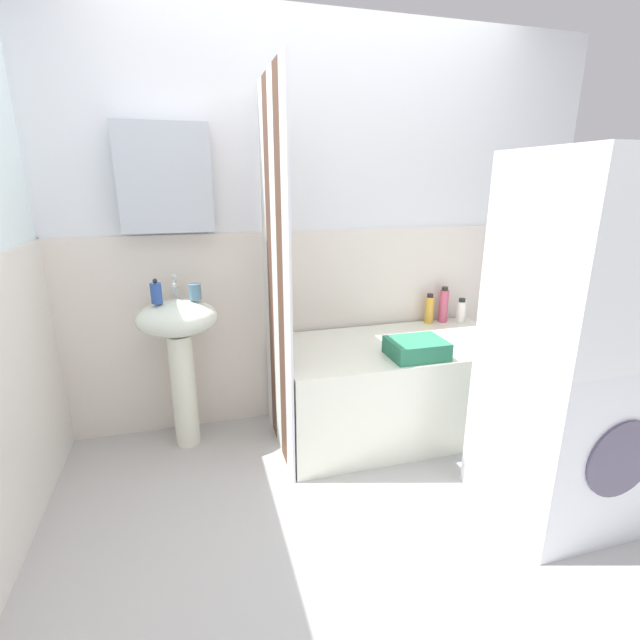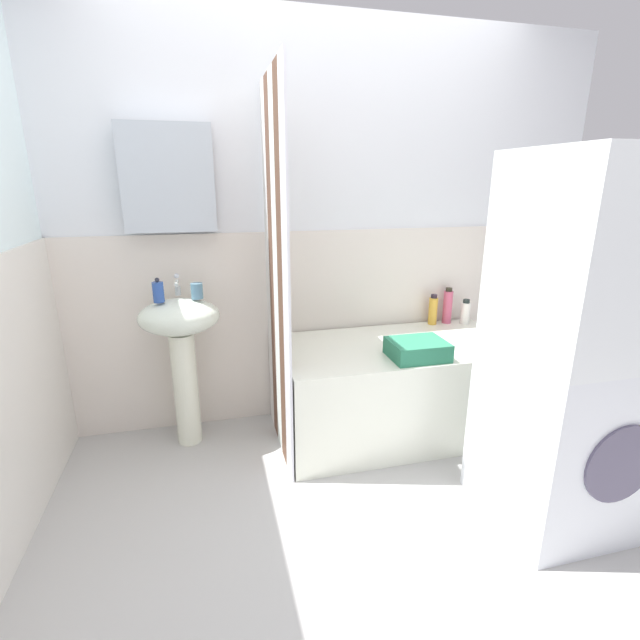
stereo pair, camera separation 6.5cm
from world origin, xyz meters
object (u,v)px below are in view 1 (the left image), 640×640
Objects in this scene: toothbrush_cup at (195,292)px; towel_folded at (416,348)px; bathtub at (394,387)px; lotion_bottle at (429,309)px; conditioner_bottle at (444,305)px; washer_dryer_stack at (577,348)px; soap_dispenser at (156,293)px; sink at (179,341)px; body_wash_bottle at (461,311)px.

towel_folded is (1.14, -0.40, -0.30)m from toothbrush_cup.
lotion_bottle reaches higher than bathtub.
towel_folded is at bearing -131.49° from conditioner_bottle.
bathtub is 0.62m from lotion_bottle.
washer_dryer_stack reaches higher than toothbrush_cup.
soap_dispenser is 0.20m from toothbrush_cup.
soap_dispenser reaches higher than conditioner_bottle.
towel_folded is 0.19× the size of washer_dryer_stack.
lotion_bottle is 1.19m from washer_dryer_stack.
washer_dryer_stack is (1.66, -1.05, 0.16)m from sink.
bathtub is at bearing -6.00° from soap_dispenser.
bathtub is 6.85× the size of lotion_bottle.
bathtub is (1.23, -0.18, -0.36)m from sink.
conditioner_bottle is at bearing 5.11° from toothbrush_cup.
body_wash_bottle is at bearing 81.31° from washer_dryer_stack.
toothbrush_cup is at bearing -3.93° from sink.
soap_dispenser reaches higher than toothbrush_cup.
bathtub is 0.87× the size of washer_dryer_stack.
towel_folded is (-0.37, -0.54, -0.05)m from lotion_bottle.
sink is 1.62m from lotion_bottle.
lotion_bottle is 0.67× the size of towel_folded.
conditioner_bottle is (0.49, 0.32, 0.40)m from bathtub.
soap_dispenser is 1.84m from conditioner_bottle.
lotion_bottle is (-0.22, 0.04, 0.02)m from body_wash_bottle.
body_wash_bottle reaches higher than towel_folded.
conditioner_bottle reaches higher than body_wash_bottle.
bathtub is (1.33, -0.14, -0.65)m from soap_dispenser.
bathtub is at bearing 92.51° from towel_folded.
conditioner_bottle is at bearing 5.57° from soap_dispenser.
sink is at bearing 23.29° from soap_dispenser.
towel_folded is at bearing -18.05° from sink.
toothbrush_cup reaches higher than towel_folded.
toothbrush_cup is 0.42× the size of lotion_bottle.
conditioner_bottle is 0.11m from lotion_bottle.
soap_dispenser is at bearing 164.67° from towel_folded.
sink is 0.62× the size of bathtub.
toothbrush_cup reaches higher than bathtub.
conditioner_bottle is at bearing 1.68° from lotion_bottle.
lotion_bottle is (1.51, 0.14, -0.25)m from toothbrush_cup.
bathtub is 5.75× the size of conditioner_bottle.
sink is at bearing -177.15° from body_wash_bottle.
bathtub is 0.71m from conditioner_bottle.
body_wash_bottle is at bearing 40.09° from towel_folded.
washer_dryer_stack reaches higher than lotion_bottle.
lotion_bottle is at bearing 168.83° from body_wash_bottle.
soap_dispenser is 2.03m from washer_dryer_stack.
soap_dispenser is 0.65× the size of lotion_bottle.
bathtub is at bearing -147.16° from conditioner_bottle.
soap_dispenser reaches higher than lotion_bottle.
sink is 2.88× the size of towel_folded.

